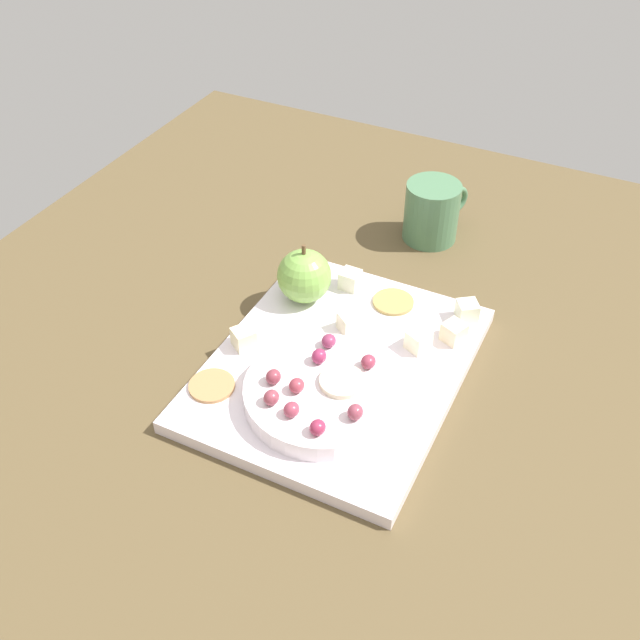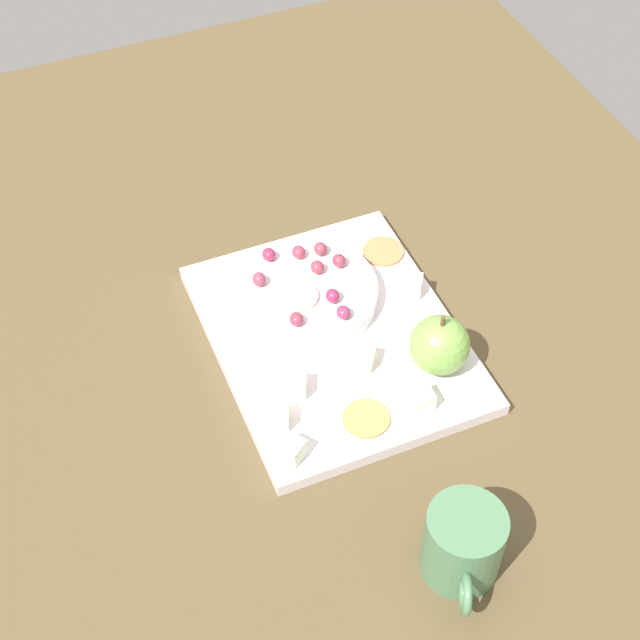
% 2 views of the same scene
% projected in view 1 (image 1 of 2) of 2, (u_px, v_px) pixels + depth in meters
% --- Properties ---
extents(table, '(1.26, 1.07, 0.04)m').
position_uv_depth(table, '(319.00, 411.00, 0.82)').
color(table, brown).
rests_on(table, ground).
extents(platter, '(0.33, 0.26, 0.02)m').
position_uv_depth(platter, '(338.00, 367.00, 0.84)').
color(platter, white).
rests_on(platter, table).
extents(serving_dish, '(0.17, 0.17, 0.02)m').
position_uv_depth(serving_dish, '(323.00, 393.00, 0.78)').
color(serving_dish, white).
rests_on(serving_dish, platter).
extents(apple_whole, '(0.07, 0.07, 0.07)m').
position_uv_depth(apple_whole, '(304.00, 276.00, 0.90)').
color(apple_whole, '#7BB04A').
rests_on(apple_whole, platter).
extents(apple_stem, '(0.01, 0.01, 0.01)m').
position_uv_depth(apple_stem, '(304.00, 249.00, 0.87)').
color(apple_stem, brown).
rests_on(apple_stem, apple_whole).
extents(cheese_cube_0, '(0.03, 0.03, 0.02)m').
position_uv_depth(cheese_cube_0, '(467.00, 311.00, 0.88)').
color(cheese_cube_0, '#EAF2CE').
rests_on(cheese_cube_0, platter).
extents(cheese_cube_1, '(0.03, 0.03, 0.02)m').
position_uv_depth(cheese_cube_1, '(418.00, 340.00, 0.84)').
color(cheese_cube_1, '#F9EEC2').
rests_on(cheese_cube_1, platter).
extents(cheese_cube_2, '(0.02, 0.02, 0.02)m').
position_uv_depth(cheese_cube_2, '(350.00, 279.00, 0.92)').
color(cheese_cube_2, silver).
rests_on(cheese_cube_2, platter).
extents(cheese_cube_3, '(0.03, 0.03, 0.02)m').
position_uv_depth(cheese_cube_3, '(350.00, 323.00, 0.86)').
color(cheese_cube_3, '#F9EBC5').
rests_on(cheese_cube_3, platter).
extents(cheese_cube_4, '(0.03, 0.03, 0.02)m').
position_uv_depth(cheese_cube_4, '(244.00, 338.00, 0.84)').
color(cheese_cube_4, '#F9EEBE').
rests_on(cheese_cube_4, platter).
extents(cheese_cube_5, '(0.03, 0.03, 0.02)m').
position_uv_depth(cheese_cube_5, '(454.00, 332.00, 0.85)').
color(cheese_cube_5, '#F8E2BD').
rests_on(cheese_cube_5, platter).
extents(cracker_0, '(0.05, 0.05, 0.00)m').
position_uv_depth(cracker_0, '(393.00, 302.00, 0.91)').
color(cracker_0, '#A88D4F').
rests_on(cracker_0, platter).
extents(cracker_1, '(0.05, 0.05, 0.00)m').
position_uv_depth(cracker_1, '(212.00, 386.00, 0.80)').
color(cracker_1, '#B1804E').
rests_on(cracker_1, platter).
extents(grape_0, '(0.02, 0.02, 0.01)m').
position_uv_depth(grape_0, '(368.00, 362.00, 0.79)').
color(grape_0, '#8F3247').
rests_on(grape_0, serving_dish).
extents(grape_1, '(0.02, 0.02, 0.01)m').
position_uv_depth(grape_1, '(291.00, 409.00, 0.74)').
color(grape_1, '#94374B').
rests_on(grape_1, serving_dish).
extents(grape_2, '(0.02, 0.02, 0.02)m').
position_uv_depth(grape_2, '(319.00, 356.00, 0.80)').
color(grape_2, '#962B51').
rests_on(grape_2, serving_dish).
extents(grape_3, '(0.02, 0.02, 0.02)m').
position_uv_depth(grape_3, '(273.00, 377.00, 0.77)').
color(grape_3, brown).
rests_on(grape_3, serving_dish).
extents(grape_4, '(0.02, 0.02, 0.01)m').
position_uv_depth(grape_4, '(329.00, 341.00, 0.81)').
color(grape_4, '#8B3154').
rests_on(grape_4, serving_dish).
extents(grape_5, '(0.02, 0.02, 0.02)m').
position_uv_depth(grape_5, '(297.00, 386.00, 0.76)').
color(grape_5, '#963745').
rests_on(grape_5, serving_dish).
extents(grape_6, '(0.02, 0.02, 0.02)m').
position_uv_depth(grape_6, '(355.00, 412.00, 0.73)').
color(grape_6, '#8C3B4C').
rests_on(grape_6, serving_dish).
extents(grape_7, '(0.02, 0.02, 0.02)m').
position_uv_depth(grape_7, '(318.00, 427.00, 0.72)').
color(grape_7, '#952947').
rests_on(grape_7, serving_dish).
extents(grape_8, '(0.02, 0.02, 0.02)m').
position_uv_depth(grape_8, '(271.00, 398.00, 0.75)').
color(grape_8, '#8A3A47').
rests_on(grape_8, serving_dish).
extents(apple_slice_0, '(0.05, 0.05, 0.01)m').
position_uv_depth(apple_slice_0, '(342.00, 382.00, 0.77)').
color(apple_slice_0, beige).
rests_on(apple_slice_0, serving_dish).
extents(cup, '(0.10, 0.07, 0.08)m').
position_uv_depth(cup, '(433.00, 212.00, 1.02)').
color(cup, '#4D7954').
rests_on(cup, table).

